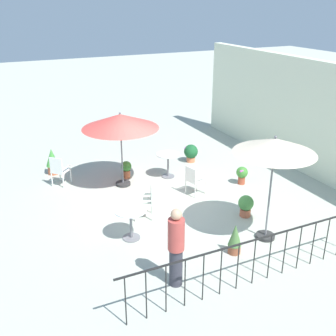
% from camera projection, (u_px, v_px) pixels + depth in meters
% --- Properties ---
extents(ground_plane, '(60.00, 60.00, 0.00)m').
position_uv_depth(ground_plane, '(171.00, 204.00, 11.13)').
color(ground_plane, '#ABB0A0').
extents(villa_facade, '(11.69, 0.30, 3.52)m').
position_uv_depth(villa_facade, '(317.00, 120.00, 12.40)').
color(villa_facade, silver).
rests_on(villa_facade, ground).
extents(terrace_railing, '(0.03, 5.59, 1.01)m').
position_uv_depth(terrace_railing, '(255.00, 254.00, 7.79)').
color(terrace_railing, black).
rests_on(terrace_railing, ground).
extents(patio_umbrella_0, '(1.80, 1.80, 2.50)m').
position_uv_depth(patio_umbrella_0, '(275.00, 147.00, 8.72)').
color(patio_umbrella_0, '#2D2D2D').
rests_on(patio_umbrella_0, ground).
extents(patio_umbrella_1, '(2.20, 2.20, 2.24)m').
position_uv_depth(patio_umbrella_1, '(120.00, 122.00, 11.53)').
color(patio_umbrella_1, '#2D2D2D').
rests_on(patio_umbrella_1, ground).
extents(cafe_table_0, '(0.72, 0.72, 0.77)m').
position_uv_depth(cafe_table_0, '(168.00, 161.00, 12.64)').
color(cafe_table_0, silver).
rests_on(cafe_table_0, ground).
extents(cafe_table_1, '(0.75, 0.75, 0.76)m').
position_uv_depth(cafe_table_1, '(131.00, 218.00, 9.36)').
color(cafe_table_1, white).
rests_on(cafe_table_1, ground).
extents(patio_chair_0, '(0.62, 0.62, 0.92)m').
position_uv_depth(patio_chair_0, '(59.00, 169.00, 12.07)').
color(patio_chair_0, white).
rests_on(patio_chair_0, ground).
extents(patio_chair_1, '(0.57, 0.58, 0.93)m').
position_uv_depth(patio_chair_1, '(147.00, 199.00, 10.29)').
color(patio_chair_1, silver).
rests_on(patio_chair_1, ground).
extents(patio_chair_2, '(0.53, 0.55, 0.86)m').
position_uv_depth(patio_chair_2, '(194.00, 178.00, 11.51)').
color(patio_chair_2, white).
rests_on(patio_chair_2, ground).
extents(potted_plant_0, '(0.32, 0.32, 0.55)m').
position_uv_depth(potted_plant_0, '(126.00, 168.00, 12.66)').
color(potted_plant_0, '#BC5E3A').
rests_on(potted_plant_0, ground).
extents(potted_plant_1, '(0.34, 0.34, 0.55)m').
position_uv_depth(potted_plant_1, '(242.00, 174.00, 12.23)').
color(potted_plant_1, '#A64830').
rests_on(potted_plant_1, ground).
extents(potted_plant_2, '(0.47, 0.47, 0.61)m').
position_uv_depth(potted_plant_2, '(191.00, 152.00, 13.90)').
color(potted_plant_2, '#CC714B').
rests_on(potted_plant_2, ground).
extents(potted_plant_3, '(0.39, 0.39, 0.57)m').
position_uv_depth(potted_plant_3, '(246.00, 205.00, 10.42)').
color(potted_plant_3, '#B75D40').
rests_on(potted_plant_3, ground).
extents(potted_plant_4, '(0.30, 0.30, 0.71)m').
position_uv_depth(potted_plant_4, '(235.00, 239.00, 8.88)').
color(potted_plant_4, brown).
rests_on(potted_plant_4, ground).
extents(potted_plant_5, '(0.39, 0.39, 0.84)m').
position_uv_depth(potted_plant_5, '(52.00, 161.00, 12.90)').
color(potted_plant_5, '#C1613F').
rests_on(potted_plant_5, ground).
extents(standing_person, '(0.38, 0.38, 1.65)m').
position_uv_depth(standing_person, '(176.00, 247.00, 7.71)').
color(standing_person, '#33333D').
rests_on(standing_person, ground).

